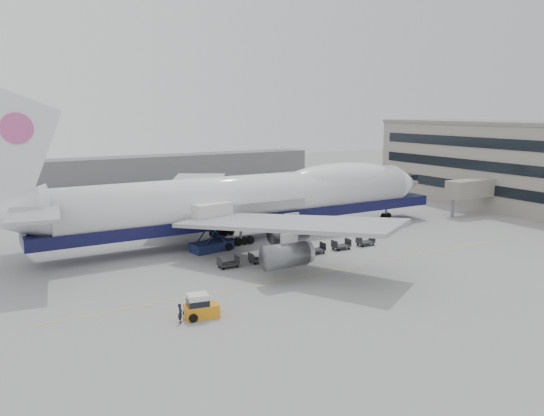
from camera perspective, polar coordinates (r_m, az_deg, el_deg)
ground at (r=64.31m, az=2.69°, el=-5.44°), size 260.00×260.00×0.00m
apron_line at (r=59.57m, az=5.84°, el=-6.79°), size 60.00×0.15×0.01m
hangar at (r=124.97m, az=-19.08°, el=3.46°), size 110.00×8.00×7.00m
airliner at (r=73.49m, az=-1.92°, el=1.09°), size 67.00×55.30×19.98m
catering_truck at (r=67.36m, az=-6.57°, el=-1.73°), size 5.65×4.28×6.17m
baggage_tug at (r=46.87m, az=-7.75°, el=-10.50°), size 3.12×2.01×2.13m
ground_worker at (r=46.10m, az=-9.84°, el=-11.08°), size 0.58×0.71×1.68m
traffic_cone at (r=48.19m, az=-5.91°, el=-10.73°), size 0.38×0.38×0.56m
dolly_0 at (r=60.57m, az=-4.73°, el=-5.95°), size 2.30×1.35×1.30m
dolly_1 at (r=62.32m, az=-1.39°, el=-5.45°), size 2.30×1.35×1.30m
dolly_2 at (r=64.26m, az=1.75°, el=-4.95°), size 2.30×1.35×1.30m
dolly_3 at (r=66.39m, az=4.70°, el=-4.47°), size 2.30×1.35×1.30m
dolly_4 at (r=68.69m, az=7.45°, el=-4.01°), size 2.30×1.35×1.30m
dolly_5 at (r=71.15m, az=10.02°, el=-3.58°), size 2.30×1.35×1.30m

